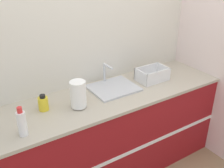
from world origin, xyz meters
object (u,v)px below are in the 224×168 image
paper_towel_roll (78,94)px  bottle_white_spray (22,123)px  sink (113,87)px  bottle_yellow (43,103)px  dish_rack (152,76)px

paper_towel_roll → bottle_white_spray: 0.53m
sink → bottle_white_spray: (-0.96, -0.28, 0.09)m
paper_towel_roll → bottle_yellow: paper_towel_roll is taller
sink → bottle_white_spray: 1.00m
paper_towel_roll → dish_rack: bearing=5.4°
sink → bottle_yellow: bearing=-178.6°
paper_towel_roll → dish_rack: size_ratio=0.77×
dish_rack → bottle_yellow: 1.17m
dish_rack → bottle_yellow: size_ratio=2.22×
bottle_yellow → bottle_white_spray: bearing=-133.3°
sink → dish_rack: bearing=-6.8°
bottle_yellow → bottle_white_spray: bottle_white_spray is taller
sink → bottle_yellow: size_ratio=3.14×
paper_towel_roll → bottle_white_spray: bearing=-165.1°
sink → dish_rack: size_ratio=1.41×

